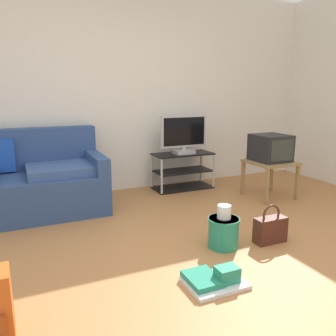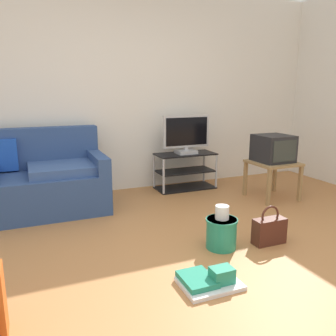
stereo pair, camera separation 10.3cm
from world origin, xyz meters
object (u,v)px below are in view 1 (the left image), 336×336
object	(u,v)px
couch	(12,185)
floor_tray	(214,280)
crt_tv	(271,148)
side_table	(270,167)
tv_stand	(183,171)
flat_tv	(184,135)
cleaning_bucket	(223,230)
handbag	(270,229)

from	to	relation	value
couch	floor_tray	world-z (taller)	couch
crt_tv	side_table	bearing A→B (deg)	-90.00
tv_stand	flat_tv	bearing A→B (deg)	-90.00
cleaning_bucket	side_table	bearing A→B (deg)	36.59
couch	crt_tv	xyz separation A→B (m)	(3.02, -0.64, 0.30)
side_table	floor_tray	xyz separation A→B (m)	(-1.75, -1.50, -0.36)
cleaning_bucket	floor_tray	bearing A→B (deg)	-128.66
side_table	handbag	xyz separation A→B (m)	(-0.91, -1.09, -0.28)
cleaning_bucket	floor_tray	distance (m)	0.65
side_table	crt_tv	xyz separation A→B (m)	(0.00, 0.02, 0.24)
couch	handbag	size ratio (longest dim) A/B	5.47
crt_tv	floor_tray	xyz separation A→B (m)	(-1.75, -1.52, -0.60)
floor_tray	side_table	bearing A→B (deg)	40.63
couch	crt_tv	bearing A→B (deg)	-12.06
couch	handbag	xyz separation A→B (m)	(2.11, -1.76, -0.21)
couch	cleaning_bucket	xyz separation A→B (m)	(1.67, -1.66, -0.18)
flat_tv	side_table	bearing A→B (deg)	-44.62
side_table	crt_tv	world-z (taller)	crt_tv
handbag	floor_tray	xyz separation A→B (m)	(-0.84, -0.41, -0.09)
side_table	tv_stand	bearing A→B (deg)	134.61
flat_tv	crt_tv	world-z (taller)	flat_tv
tv_stand	cleaning_bucket	xyz separation A→B (m)	(-0.52, -1.84, -0.09)
tv_stand	handbag	world-z (taller)	tv_stand
tv_stand	floor_tray	size ratio (longest dim) A/B	1.98
side_table	cleaning_bucket	distance (m)	1.70
couch	crt_tv	size ratio (longest dim) A/B	4.59
couch	tv_stand	bearing A→B (deg)	4.68
couch	floor_tray	xyz separation A→B (m)	(1.27, -2.16, -0.30)
couch	side_table	world-z (taller)	couch
tv_stand	crt_tv	size ratio (longest dim) A/B	1.93
couch	side_table	xyz separation A→B (m)	(3.02, -0.66, 0.06)
couch	tv_stand	distance (m)	2.20
couch	tv_stand	size ratio (longest dim) A/B	2.37
side_table	handbag	distance (m)	1.45
flat_tv	crt_tv	bearing A→B (deg)	-44.05
flat_tv	cleaning_bucket	xyz separation A→B (m)	(-0.52, -1.82, -0.60)
crt_tv	tv_stand	bearing A→B (deg)	135.17
side_table	floor_tray	world-z (taller)	side_table
side_table	crt_tv	bearing A→B (deg)	90.00
side_table	cleaning_bucket	size ratio (longest dim) A/B	1.39
tv_stand	floor_tray	distance (m)	2.52
crt_tv	handbag	bearing A→B (deg)	-129.22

